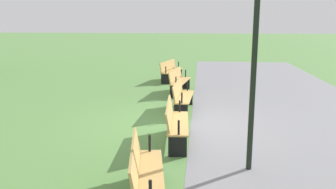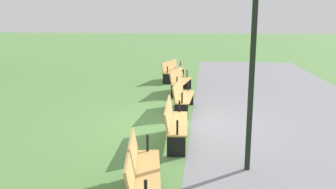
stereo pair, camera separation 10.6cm
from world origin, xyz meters
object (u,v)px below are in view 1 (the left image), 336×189
Objects in this scene: bench_1 at (179,80)px; bench_3 at (175,122)px; bench_2 at (182,96)px; lamp_post at (257,15)px; bench_4 at (144,172)px; bench_0 at (171,70)px.

bench_1 is 1.02× the size of bench_3.
bench_2 is 0.47× the size of lamp_post.
bench_2 is 0.98× the size of bench_4.
bench_3 is 2.68m from bench_4.
bench_1 is at bearing -165.42° from lamp_post.
lamp_post reaches higher than bench_0.
bench_2 is 4.85m from lamp_post.
bench_0 is 9.83m from lamp_post.
bench_2 is (5.28, 0.80, 0.00)m from bench_0.
bench_0 is 1.00× the size of bench_1.
bench_2 is 5.35m from bench_4.
bench_1 is 1.00× the size of bench_4.
lamp_post reaches higher than bench_2.
bench_2 is at bearing 168.44° from bench_4.
bench_4 is (8.00, 0.00, 0.00)m from bench_1.
bench_4 is 3.18m from lamp_post.
bench_4 is 0.47× the size of lamp_post.
bench_0 is at bearing -177.14° from bench_3.
bench_2 is at bearing -159.89° from lamp_post.
bench_4 is (5.34, -0.27, 0.00)m from bench_2.
bench_0 is 5.34m from bench_2.
lamp_post is at bearing 44.99° from bench_3.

